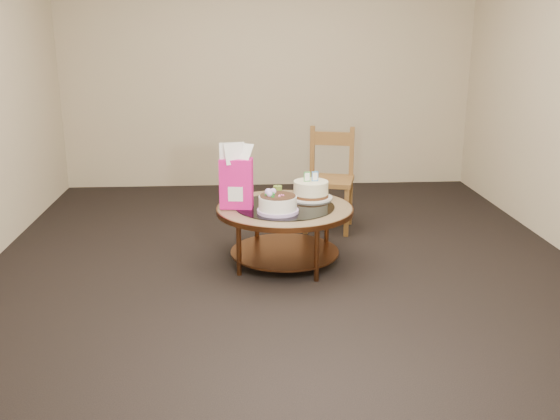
{
  "coord_description": "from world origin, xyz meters",
  "views": [
    {
      "loc": [
        -0.33,
        -4.43,
        1.74
      ],
      "look_at": [
        -0.03,
        0.02,
        0.42
      ],
      "focal_mm": 40.0,
      "sensor_mm": 36.0,
      "label": 1
    }
  ],
  "objects": [
    {
      "name": "decorated_cake",
      "position": [
        -0.06,
        -0.16,
        0.52
      ],
      "size": [
        0.3,
        0.3,
        0.17
      ],
      "rotation": [
        0.0,
        0.0,
        0.27
      ],
      "color": "#BD9CDD",
      "rests_on": "coffee_table"
    },
    {
      "name": "ground",
      "position": [
        0.0,
        0.0,
        0.0
      ],
      "size": [
        5.0,
        5.0,
        0.0
      ],
      "primitive_type": "plane",
      "color": "black",
      "rests_on": "ground"
    },
    {
      "name": "pillar_candle",
      "position": [
        -0.04,
        0.26,
        0.49
      ],
      "size": [
        0.13,
        0.13,
        0.1
      ],
      "rotation": [
        0.0,
        0.0,
        -0.03
      ],
      "color": "tan",
      "rests_on": "coffee_table"
    },
    {
      "name": "cream_cake",
      "position": [
        0.22,
        0.21,
        0.52
      ],
      "size": [
        0.33,
        0.33,
        0.21
      ],
      "rotation": [
        0.0,
        0.0,
        0.13
      ],
      "color": "white",
      "rests_on": "coffee_table"
    },
    {
      "name": "coffee_table",
      "position": [
        0.0,
        -0.0,
        0.38
      ],
      "size": [
        1.02,
        1.02,
        0.46
      ],
      "color": "#593119",
      "rests_on": "ground"
    },
    {
      "name": "gift_bag",
      "position": [
        -0.36,
        -0.01,
        0.69
      ],
      "size": [
        0.25,
        0.19,
        0.47
      ],
      "rotation": [
        0.0,
        0.0,
        -0.12
      ],
      "color": "#DE148A",
      "rests_on": "coffee_table"
    },
    {
      "name": "room_walls",
      "position": [
        0.0,
        0.0,
        1.54
      ],
      "size": [
        4.52,
        5.02,
        2.61
      ],
      "color": "#BBAE8D",
      "rests_on": "ground"
    },
    {
      "name": "dining_chair",
      "position": [
        0.46,
        0.87,
        0.45
      ],
      "size": [
        0.5,
        0.5,
        0.89
      ],
      "rotation": [
        0.0,
        0.0,
        -0.26
      ],
      "color": "brown",
      "rests_on": "ground"
    }
  ]
}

